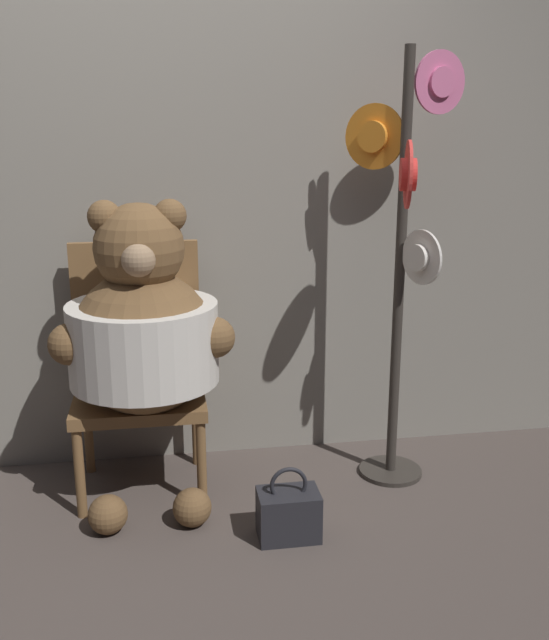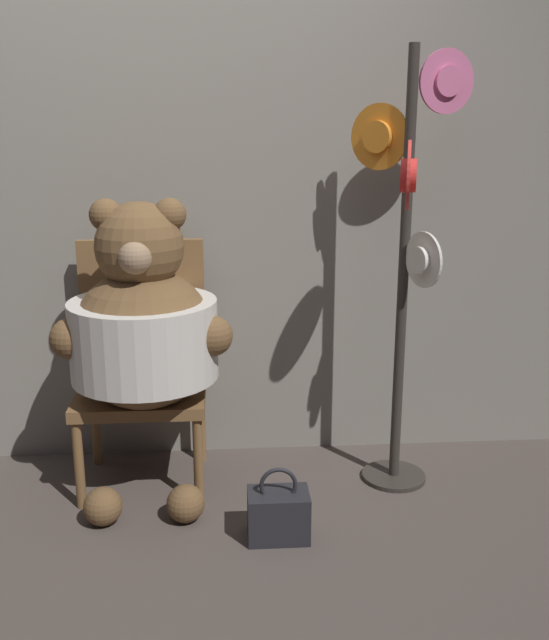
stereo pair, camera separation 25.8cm
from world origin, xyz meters
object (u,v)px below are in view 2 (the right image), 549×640
at_px(teddy_bear, 143,330).
at_px(handbag_on_ground, 278,514).
at_px(hat_display_rack, 406,246).
at_px(chair, 142,360).

bearing_deg(teddy_bear, handbag_on_ground, -37.58).
bearing_deg(handbag_on_ground, teddy_bear, 142.42).
bearing_deg(hat_display_rack, chair, 172.23).
relative_size(teddy_bear, hat_display_rack, 0.69).
relative_size(teddy_bear, handbag_on_ground, 4.29).
distance_m(chair, hat_display_rack, 1.22).
xyz_separation_m(teddy_bear, hat_display_rack, (1.07, 0.02, 0.32)).
bearing_deg(chair, handbag_on_ground, -45.94).
xyz_separation_m(teddy_bear, handbag_on_ground, (0.52, -0.40, -0.62)).
relative_size(chair, teddy_bear, 0.84).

